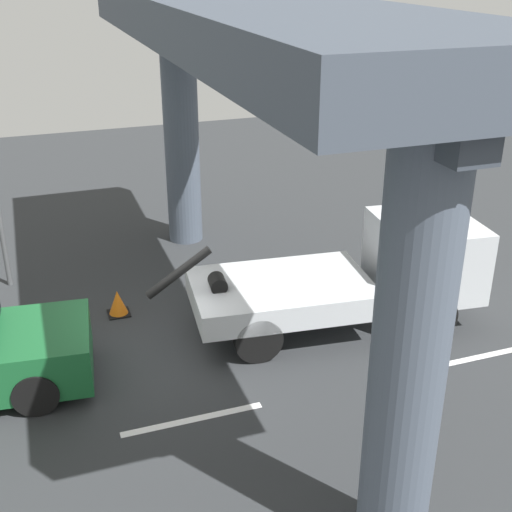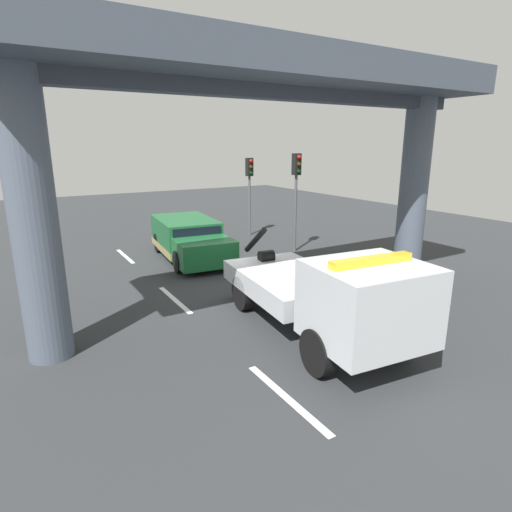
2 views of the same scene
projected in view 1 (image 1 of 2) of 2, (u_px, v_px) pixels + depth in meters
ground_plane at (166, 356)px, 14.01m from camera, size 60.00×40.00×0.10m
lane_stripe_mid at (193, 419)px, 12.03m from camera, size 2.60×0.16×0.01m
lane_stripe_east at (475, 358)px, 13.85m from camera, size 2.60×0.16×0.01m
tow_truck_white at (365, 272)px, 14.80m from camera, size 7.34×2.99×2.46m
overpass_structure at (251, 65)px, 12.17m from camera, size 3.60×13.80×6.93m
traffic_cone_orange at (118, 303)px, 15.42m from camera, size 0.50×0.50×0.60m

